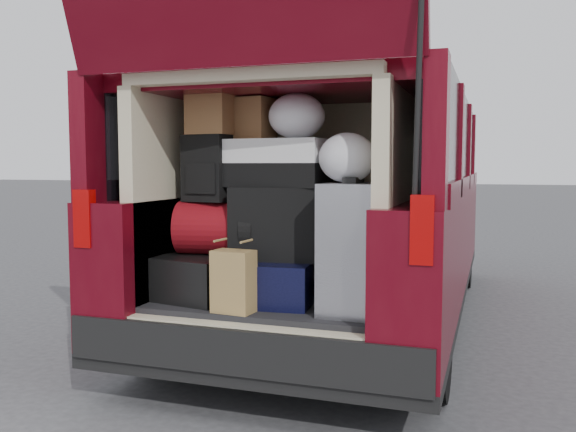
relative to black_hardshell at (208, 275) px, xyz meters
name	(u,v)px	position (x,y,z in m)	size (l,w,h in m)	color
ground	(263,406)	(0.39, -0.15, -0.67)	(80.00, 80.00, 0.00)	#39393B
minivan	(345,212)	(0.39, 1.71, 0.24)	(1.90, 5.35, 2.77)	black
load_floor	(280,342)	(0.39, 0.13, -0.40)	(1.24, 1.05, 0.55)	black
black_hardshell	(208,275)	(0.00, 0.00, 0.00)	(0.44, 0.60, 0.24)	black
navy_hardshell	(276,280)	(0.41, -0.01, -0.01)	(0.43, 0.53, 0.23)	black
silver_roller	(353,247)	(0.86, -0.10, 0.21)	(0.27, 0.44, 0.66)	white
kraft_bag	(234,281)	(0.30, -0.32, 0.04)	(0.20, 0.13, 0.32)	#A4834A
red_duffel	(219,228)	(0.07, 0.00, 0.27)	(0.46, 0.30, 0.30)	maroon
black_soft_case	(284,223)	(0.44, 0.04, 0.31)	(0.55, 0.33, 0.40)	black
backpack	(208,168)	(0.01, -0.01, 0.61)	(0.26, 0.16, 0.37)	black
twotone_duffel	(275,163)	(0.38, 0.06, 0.64)	(0.58, 0.30, 0.26)	white
grocery_sack_lower	(212,115)	(0.03, 0.00, 0.90)	(0.24, 0.19, 0.22)	olive
grocery_sack_upper	(251,119)	(0.22, 0.12, 0.88)	(0.24, 0.19, 0.24)	olive
plastic_bag_center	(297,116)	(0.51, 0.07, 0.89)	(0.31, 0.29, 0.25)	silver
plastic_bag_right	(347,158)	(0.83, -0.09, 0.66)	(0.29, 0.27, 0.25)	silver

